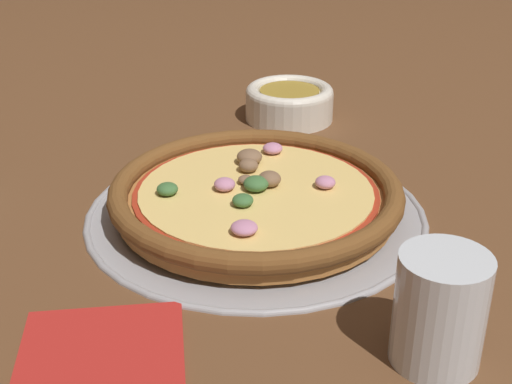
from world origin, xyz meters
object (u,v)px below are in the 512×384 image
Objects in this scene: bowl_near at (289,101)px; napkin at (100,359)px; pizza_tray at (256,212)px; drinking_cup at (440,310)px; pizza at (256,194)px.

bowl_near is 0.68× the size of napkin.
drinking_cup is (-0.29, 0.03, 0.05)m from pizza_tray.
drinking_cup is (-0.29, 0.03, 0.02)m from pizza.
drinking_cup reaches higher than pizza.
bowl_near is at bearing -45.18° from pizza_tray.
pizza_tray is 3.97× the size of drinking_cup.
pizza_tray is 0.29m from napkin.
pizza_tray is 1.99× the size of napkin.
napkin is (0.16, 0.23, -0.04)m from drinking_cup.
pizza_tray is 0.31m from bowl_near.
bowl_near reaches higher than napkin.
pizza is (0.00, -0.00, 0.02)m from pizza_tray.
drinking_cup is 0.50× the size of napkin.
napkin is (-0.13, 0.25, 0.00)m from pizza_tray.
pizza is 0.31m from bowl_near.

